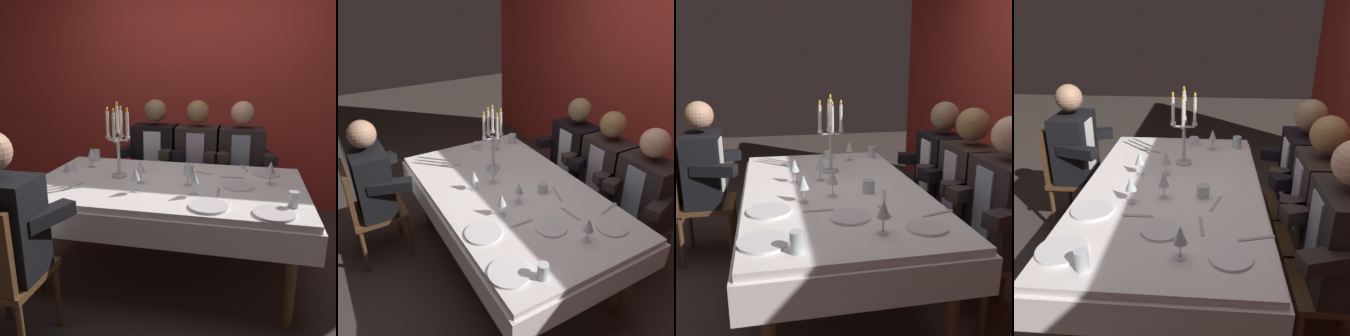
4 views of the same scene
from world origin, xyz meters
The scene contains 27 objects.
ground_plane centered at (0.00, 0.00, 0.00)m, with size 12.00×12.00×0.00m, color #403632.
back_wall centered at (0.00, 1.66, 1.35)m, with size 6.00×0.12×2.70m, color red.
dining_table centered at (0.00, 0.00, 0.62)m, with size 1.94×1.14×0.74m.
candelabra centered at (-0.38, 0.05, 1.00)m, with size 0.19×0.19×0.56m.
dinner_plate_0 centered at (0.34, -0.41, 0.75)m, with size 0.23×0.23×0.01m, color white.
dinner_plate_1 centered at (0.69, 0.34, 0.75)m, with size 0.20×0.20×0.01m, color white.
dinner_plate_2 centered at (0.71, -0.43, 0.75)m, with size 0.24×0.24×0.01m, color white.
dinner_plate_3 centered at (0.50, 0.00, 0.75)m, with size 0.21×0.21×0.01m, color white.
wine_glass_0 centered at (-0.16, -0.23, 0.86)m, with size 0.07×0.07×0.16m.
wine_glass_1 centered at (-0.69, 0.25, 0.86)m, with size 0.07×0.07×0.16m.
wine_glass_2 centered at (0.71, 0.11, 0.86)m, with size 0.07×0.07×0.16m.
wine_glass_3 centered at (-0.18, -0.06, 0.85)m, with size 0.07×0.07×0.16m.
wine_glass_4 centered at (0.22, -0.21, 0.85)m, with size 0.07×0.07×0.16m.
wine_glass_5 centered at (0.15, -0.03, 0.86)m, with size 0.07×0.07×0.16m.
water_tumbler_0 centered at (0.82, -0.29, 0.79)m, with size 0.06×0.06×0.10m, color silver.
water_tumbler_1 centered at (-0.74, 0.45, 0.79)m, with size 0.07×0.07×0.10m, color silver.
water_tumbler_2 centered at (0.12, 0.20, 0.78)m, with size 0.08×0.08×0.08m, color silver.
coffee_cup_0 centered at (-0.80, 0.10, 0.77)m, with size 0.13×0.12×0.06m.
knife_0 centered at (0.20, 0.27, 0.74)m, with size 0.19×0.02×0.01m, color #B7B7BC.
fork_1 centered at (0.45, 0.20, 0.74)m, with size 0.17×0.02×0.01m, color #B7B7BC.
spoon_2 centered at (0.37, -0.14, 0.74)m, with size 0.17×0.02×0.01m, color #B7B7BC.
spoon_3 centered at (-0.61, -0.24, 0.74)m, with size 0.17×0.02×0.01m, color #B7B7BC.
knife_4 centered at (0.54, 0.47, 0.74)m, with size 0.19×0.02×0.01m, color #B7B7BC.
seated_diner_0 centered at (-0.70, -0.89, 0.74)m, with size 0.63×0.48×1.24m.
seated_diner_1 centered at (-0.31, 0.89, 0.74)m, with size 0.63×0.48×1.24m.
seated_diner_2 centered at (0.09, 0.89, 0.74)m, with size 0.63×0.48×1.24m.
seated_diner_3 centered at (0.49, 0.89, 0.74)m, with size 0.63×0.48×1.24m.
Camera 2 is at (1.89, -1.14, 2.14)m, focal length 37.10 mm.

